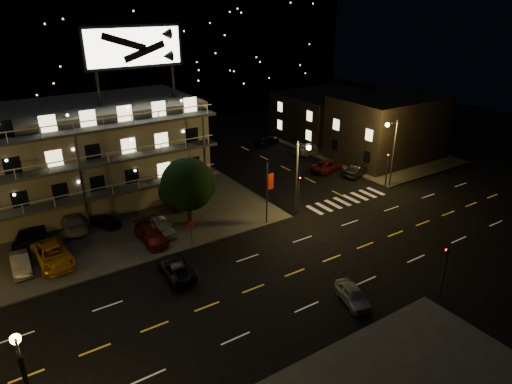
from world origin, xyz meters
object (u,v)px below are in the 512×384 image
side_car_0 (358,170)px  road_car_east (353,295)px  lot_car_7 (72,221)px  tree (187,186)px  lot_car_4 (161,226)px  road_car_west (176,268)px  lot_car_2 (53,255)px

side_car_0 → road_car_east: (-18.70, -18.32, -0.08)m
lot_car_7 → side_car_0: 33.41m
tree → lot_car_7: bearing=152.6°
lot_car_4 → road_car_west: 7.29m
tree → road_car_east: tree is taller
lot_car_7 → road_car_east: size_ratio=1.41×
tree → lot_car_4: bearing=-172.8°
tree → side_car_0: size_ratio=1.55×
lot_car_2 → side_car_0: lot_car_2 is taller
tree → lot_car_2: size_ratio=1.22×
tree → lot_car_2: tree is taller
tree → lot_car_7: 11.52m
lot_car_7 → road_car_east: bearing=123.1°
side_car_0 → lot_car_4: bearing=76.5°
lot_car_2 → lot_car_4: bearing=-3.2°
lot_car_2 → road_car_east: (17.22, -17.39, -0.28)m
lot_car_4 → side_car_0: 26.38m
tree → road_car_west: 9.52m
lot_car_2 → road_car_west: (7.88, -7.10, -0.27)m
lot_car_7 → lot_car_4: bearing=141.7°
lot_car_4 → side_car_0: (26.36, 0.94, -0.20)m
side_car_0 → lot_car_2: bearing=75.9°
tree → lot_car_2: (-12.64, -0.38, -3.21)m
road_car_east → tree: bearing=120.8°
lot_car_2 → road_car_west: bearing=-45.2°
tree → lot_car_2: bearing=-178.3°
road_car_east → road_car_west: size_ratio=0.80×
lot_car_2 → road_car_west: 10.61m
lot_car_7 → road_car_west: 13.56m
tree → road_car_east: (4.57, -17.77, -3.49)m
lot_car_4 → lot_car_7: lot_car_4 is taller
lot_car_4 → road_car_east: (7.66, -17.38, -0.29)m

